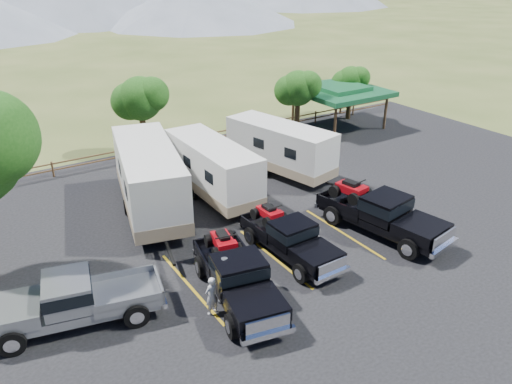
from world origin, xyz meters
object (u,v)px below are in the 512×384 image
trailer_left (149,180)px  pickup_silver (74,300)px  rig_left (237,275)px  person_b (226,278)px  person_a (212,296)px  rig_center (289,237)px  rig_right (380,212)px  trailer_center (213,169)px  trailer_right (280,148)px  pavilion (340,91)px

trailer_left → pickup_silver: size_ratio=1.55×
rig_left → person_b: (-0.42, 0.08, -0.05)m
person_a → trailer_left: bearing=-112.2°
rig_center → rig_right: rig_right is taller
rig_center → person_a: (-4.74, -1.75, -0.13)m
trailer_center → person_b: bearing=-115.1°
trailer_right → trailer_center: bearing=176.0°
rig_left → rig_right: size_ratio=0.93×
rig_right → person_b: rig_right is taller
trailer_left → trailer_right: 8.56m
pavilion → trailer_left: trailer_left is taller
trailer_center → pavilion: bearing=23.2°
pavilion → trailer_right: size_ratio=0.71×
rig_left → person_a: size_ratio=4.08×
trailer_right → person_a: 13.64m
trailer_right → pickup_silver: 15.84m
trailer_center → pickup_silver: trailer_center is taller
trailer_left → person_a: bearing=-84.6°
person_a → pickup_silver: bearing=-41.0°
trailer_center → pickup_silver: (-9.06, -6.60, -0.63)m
person_b → rig_right: bearing=-34.2°
trailer_right → person_b: (-8.86, -9.06, -0.66)m
rig_center → pickup_silver: (-9.02, 0.42, 0.07)m
person_a → person_b: size_ratio=0.84×
rig_center → trailer_center: size_ratio=0.64×
rig_center → trailer_left: (-3.52, 7.01, 0.94)m
person_a → rig_center: bearing=-174.0°
trailer_left → trailer_right: size_ratio=1.16×
rig_left → rig_center: size_ratio=1.12×
trailer_left → trailer_right: bearing=18.4°
person_b → pavilion: bearing=0.3°
pavilion → trailer_center: (-14.25, -6.11, -1.14)m
pavilion → person_a: 24.23m
rig_center → person_a: 5.05m
rig_left → person_a: (-1.30, -0.38, -0.20)m
pavilion → rig_center: pavilion is taller
trailer_right → pavilion: bearing=17.3°
rig_right → trailer_right: (0.22, 8.46, 0.53)m
trailer_right → pickup_silver: size_ratio=1.34×
pavilion → person_b: (-18.15, -14.41, -1.82)m
pavilion → person_a: bearing=-142.0°
pavilion → trailer_center: size_ratio=0.70×
trailer_left → trailer_center: (3.56, 0.01, -0.24)m
trailer_left → trailer_center: size_ratio=1.15×
trailer_center → trailer_right: size_ratio=1.01×
pickup_silver → person_b: pickup_silver is taller
pickup_silver → trailer_left: bearing=152.5°
trailer_center → person_a: bearing=-118.6°
trailer_center → trailer_right: trailer_center is taller
rig_left → trailer_left: bearing=101.7°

